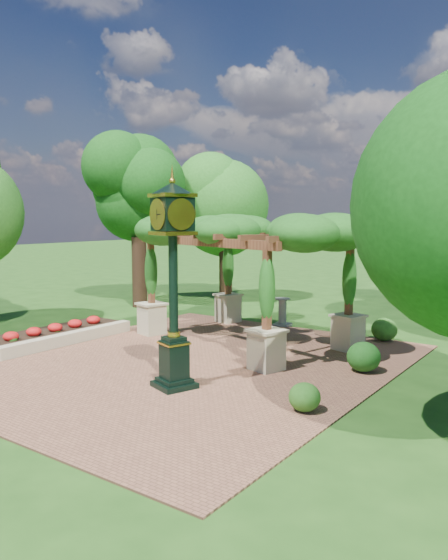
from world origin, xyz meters
The scene contains 13 objects.
ground centered at (0.00, 0.00, 0.00)m, with size 120.00×120.00×0.00m, color #1E4714.
brick_plaza centered at (0.00, 1.00, 0.02)m, with size 10.00×12.00×0.04m, color brown.
border_wall centered at (-4.60, 0.50, 0.20)m, with size 0.35×5.00×0.40m, color #C6B793.
flower_bed centered at (-5.50, 0.50, 0.18)m, with size 1.50×5.00×0.36m, color red.
pedestal_clock centered at (1.01, -0.94, 2.92)m, with size 1.23×1.23×4.89m.
pergola centered at (-0.29, 4.00, 3.40)m, with size 7.43×5.68×4.14m.
sundial centered at (-0.57, 7.02, 0.46)m, with size 0.67×0.67×1.06m.
shrub_front centered at (4.25, -0.58, 0.34)m, with size 0.67×0.67×0.60m, color #2A621C.
shrub_mid centered at (4.16, 2.92, 0.43)m, with size 0.87×0.87×0.78m, color #1A5116.
shrub_back centered at (3.39, 6.71, 0.41)m, with size 0.83×0.83×0.75m, color #275919.
tree_west_near centered at (-7.97, 7.14, 5.52)m, with size 3.62×3.62×8.08m.
tree_west_far centered at (-5.74, 10.68, 4.93)m, with size 4.00×4.00×7.18m.
tree_north centered at (2.61, 14.46, 4.69)m, with size 3.55×3.55×6.86m.
Camera 1 is at (9.24, -10.45, 4.07)m, focal length 35.00 mm.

